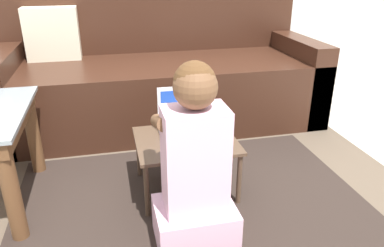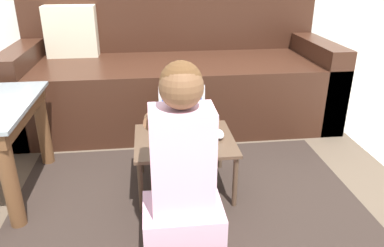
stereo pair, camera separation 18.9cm
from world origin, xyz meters
The scene contains 7 objects.
ground_plane centered at (0.00, 0.00, 0.00)m, with size 16.00×16.00×0.00m, color beige.
area_rug centered at (-0.09, -0.11, 0.00)m, with size 2.37×1.86×0.01m.
couch centered at (-0.07, 1.10, 0.31)m, with size 2.22×0.91×0.91m.
laptop_desk centered at (-0.09, 0.09, 0.26)m, with size 0.49×0.42×0.29m.
laptop centered at (-0.09, 0.13, 0.33)m, with size 0.24×0.23×0.24m.
computer_mouse centered at (0.08, 0.09, 0.31)m, with size 0.06×0.10×0.04m.
person_seated centered at (-0.14, -0.30, 0.35)m, with size 0.33×0.35×0.79m.
Camera 1 is at (-0.44, -1.55, 1.10)m, focal length 35.00 mm.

